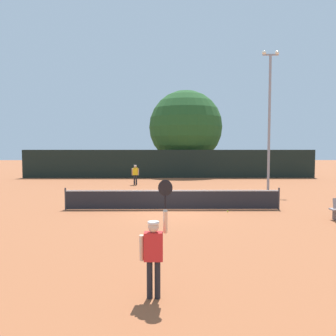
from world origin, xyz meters
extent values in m
plane|color=#9E5633|center=(0.00, 0.00, 0.00)|extent=(120.00, 120.00, 0.00)
cube|color=#232328|center=(0.00, 0.00, 0.48)|extent=(10.44, 0.03, 0.91)
cube|color=white|center=(0.00, 0.00, 0.93)|extent=(10.44, 0.04, 0.06)
cylinder|color=#333338|center=(-5.22, 0.00, 0.54)|extent=(0.08, 0.08, 1.07)
cylinder|color=#333338|center=(5.22, 0.00, 0.54)|extent=(0.08, 0.08, 1.07)
cube|color=black|center=(0.00, 16.88, 1.37)|extent=(28.61, 0.12, 2.75)
cube|color=red|center=(-0.58, -9.84, 1.07)|extent=(0.38, 0.22, 0.58)
sphere|color=beige|center=(-0.58, -9.84, 1.47)|extent=(0.22, 0.22, 0.22)
cylinder|color=white|center=(-0.58, -9.84, 1.56)|extent=(0.23, 0.23, 0.04)
cylinder|color=black|center=(-0.66, -9.84, 0.39)|extent=(0.12, 0.12, 0.78)
cylinder|color=black|center=(-0.50, -9.84, 0.39)|extent=(0.12, 0.12, 0.78)
cylinder|color=beige|center=(-0.82, -9.84, 1.05)|extent=(0.09, 0.17, 0.55)
cylinder|color=beige|center=(-0.34, -9.76, 1.56)|extent=(0.09, 0.31, 0.53)
cylinder|color=black|center=(-0.34, -9.70, 1.95)|extent=(0.04, 0.11, 0.28)
ellipsoid|color=black|center=(-0.34, -9.64, 2.24)|extent=(0.30, 0.13, 0.36)
cube|color=yellow|center=(-2.76, 10.81, 1.08)|extent=(0.38, 0.22, 0.58)
sphere|color=tan|center=(-2.76, 10.81, 1.47)|extent=(0.22, 0.22, 0.22)
cylinder|color=white|center=(-2.76, 10.81, 1.57)|extent=(0.23, 0.23, 0.04)
cylinder|color=black|center=(-2.84, 10.81, 0.39)|extent=(0.12, 0.12, 0.79)
cylinder|color=black|center=(-2.68, 10.81, 0.39)|extent=(0.12, 0.12, 0.79)
cylinder|color=tan|center=(-3.00, 10.81, 1.05)|extent=(0.09, 0.17, 0.55)
cylinder|color=tan|center=(-2.52, 10.81, 1.05)|extent=(0.09, 0.15, 0.55)
sphere|color=#CCE033|center=(2.59, -0.65, 0.03)|extent=(0.07, 0.07, 0.07)
cube|color=#4C4C51|center=(6.80, -2.44, 0.23)|extent=(0.08, 0.36, 0.45)
cylinder|color=gray|center=(6.98, 7.64, 4.70)|extent=(0.18, 0.18, 9.41)
cube|color=gray|center=(6.98, 7.64, 9.46)|extent=(1.10, 0.10, 0.10)
sphere|color=#F2EDCC|center=(6.53, 7.64, 9.59)|extent=(0.28, 0.28, 0.28)
sphere|color=#F2EDCC|center=(7.43, 7.64, 9.59)|extent=(0.28, 0.28, 0.28)
cylinder|color=brown|center=(1.85, 20.91, 1.10)|extent=(0.56, 0.56, 2.21)
sphere|color=#235123|center=(1.85, 20.91, 5.18)|extent=(7.93, 7.93, 7.93)
cube|color=#B7B7BC|center=(-2.47, 24.81, 0.60)|extent=(2.30, 4.36, 0.90)
cube|color=#2D333D|center=(-2.47, 24.51, 1.37)|extent=(1.90, 2.35, 0.64)
cylinder|color=black|center=(-3.32, 26.21, 0.30)|extent=(0.22, 0.60, 0.60)
cylinder|color=black|center=(-1.62, 26.21, 0.30)|extent=(0.22, 0.60, 0.60)
cylinder|color=black|center=(-3.32, 23.41, 0.30)|extent=(0.22, 0.60, 0.60)
cylinder|color=black|center=(-1.62, 23.41, 0.30)|extent=(0.22, 0.60, 0.60)
cube|color=white|center=(2.54, 23.09, 0.60)|extent=(2.41, 4.41, 0.90)
cube|color=#2D333D|center=(2.54, 22.79, 1.37)|extent=(1.96, 2.40, 0.64)
cylinder|color=black|center=(1.69, 24.49, 0.30)|extent=(0.22, 0.60, 0.60)
cylinder|color=black|center=(3.39, 24.49, 0.30)|extent=(0.22, 0.60, 0.60)
cylinder|color=black|center=(1.69, 21.69, 0.30)|extent=(0.22, 0.60, 0.60)
cylinder|color=black|center=(3.39, 21.69, 0.30)|extent=(0.22, 0.60, 0.60)
cube|color=#B7B7BC|center=(9.45, 23.21, 0.60)|extent=(1.99, 4.24, 0.90)
cube|color=#2D333D|center=(9.45, 22.91, 1.37)|extent=(1.75, 2.24, 0.64)
cylinder|color=black|center=(8.60, 24.61, 0.30)|extent=(0.22, 0.60, 0.60)
cylinder|color=black|center=(10.30, 24.61, 0.30)|extent=(0.22, 0.60, 0.60)
cylinder|color=black|center=(8.60, 21.81, 0.30)|extent=(0.22, 0.60, 0.60)
cylinder|color=black|center=(10.30, 21.81, 0.30)|extent=(0.22, 0.60, 0.60)
camera|label=1|loc=(-0.33, -16.67, 3.10)|focal=36.79mm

